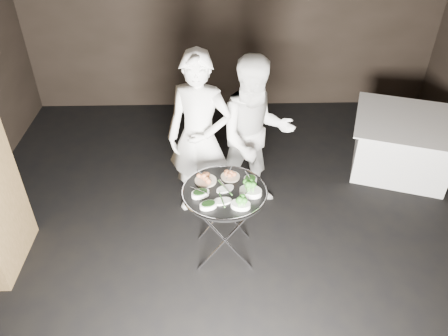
{
  "coord_description": "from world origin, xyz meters",
  "views": [
    {
      "loc": [
        -0.29,
        -2.72,
        3.28
      ],
      "look_at": [
        -0.21,
        0.46,
        0.95
      ],
      "focal_mm": 35.0,
      "sensor_mm": 36.0,
      "label": 1
    }
  ],
  "objects_px": {
    "waiter_left": "(199,138)",
    "waiter_right": "(255,136)",
    "dining_table": "(401,144)",
    "serving_tray": "(224,192)",
    "tray_stand": "(224,221)"
  },
  "relations": [
    {
      "from": "tray_stand",
      "to": "serving_tray",
      "type": "bearing_deg",
      "value": 0.0
    },
    {
      "from": "waiter_right",
      "to": "dining_table",
      "type": "distance_m",
      "value": 2.06
    },
    {
      "from": "waiter_left",
      "to": "dining_table",
      "type": "relative_size",
      "value": 1.54
    },
    {
      "from": "waiter_left",
      "to": "serving_tray",
      "type": "bearing_deg",
      "value": -56.14
    },
    {
      "from": "tray_stand",
      "to": "dining_table",
      "type": "height_order",
      "value": "tray_stand"
    },
    {
      "from": "serving_tray",
      "to": "waiter_left",
      "type": "xyz_separation_m",
      "value": [
        -0.23,
        0.71,
        0.12
      ]
    },
    {
      "from": "waiter_left",
      "to": "waiter_right",
      "type": "bearing_deg",
      "value": 25.84
    },
    {
      "from": "dining_table",
      "to": "serving_tray",
      "type": "bearing_deg",
      "value": -147.26
    },
    {
      "from": "tray_stand",
      "to": "waiter_left",
      "type": "xyz_separation_m",
      "value": [
        -0.23,
        0.71,
        0.48
      ]
    },
    {
      "from": "waiter_right",
      "to": "waiter_left",
      "type": "bearing_deg",
      "value": 178.7
    },
    {
      "from": "tray_stand",
      "to": "serving_tray",
      "type": "distance_m",
      "value": 0.35
    },
    {
      "from": "tray_stand",
      "to": "waiter_left",
      "type": "bearing_deg",
      "value": 108.15
    },
    {
      "from": "waiter_left",
      "to": "waiter_right",
      "type": "relative_size",
      "value": 1.05
    },
    {
      "from": "serving_tray",
      "to": "waiter_left",
      "type": "relative_size",
      "value": 0.42
    },
    {
      "from": "tray_stand",
      "to": "waiter_right",
      "type": "xyz_separation_m",
      "value": [
        0.34,
        0.81,
        0.43
      ]
    }
  ]
}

